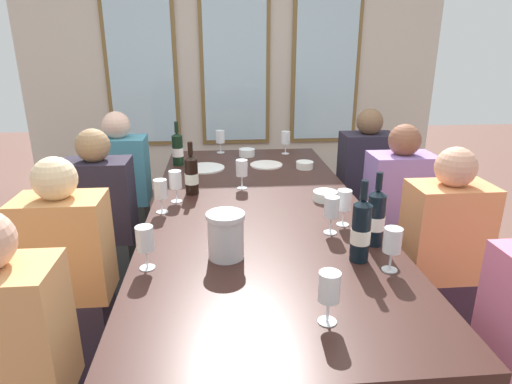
# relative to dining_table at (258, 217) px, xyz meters

# --- Properties ---
(ground_plane) EXTENTS (12.00, 12.00, 0.00)m
(ground_plane) POSITION_rel_dining_table_xyz_m (0.00, 0.00, -0.68)
(ground_plane) COLOR brown
(back_wall_with_windows) EXTENTS (4.32, 0.10, 2.90)m
(back_wall_with_windows) POSITION_rel_dining_table_xyz_m (0.00, 2.58, 0.77)
(back_wall_with_windows) COLOR beige
(back_wall_with_windows) RESTS_ON ground
(dining_table) EXTENTS (1.12, 2.55, 0.74)m
(dining_table) POSITION_rel_dining_table_xyz_m (0.00, 0.00, 0.00)
(dining_table) COLOR #351D18
(dining_table) RESTS_ON ground
(white_plate_0) EXTENTS (0.27, 0.27, 0.01)m
(white_plate_0) POSITION_rel_dining_table_xyz_m (-0.29, 0.75, 0.06)
(white_plate_0) COLOR white
(white_plate_0) RESTS_ON dining_table
(white_plate_1) EXTENTS (0.23, 0.23, 0.01)m
(white_plate_1) POSITION_rel_dining_table_xyz_m (0.13, 0.79, 0.06)
(white_plate_1) COLOR white
(white_plate_1) RESTS_ON dining_table
(metal_pitcher) EXTENTS (0.16, 0.16, 0.19)m
(metal_pitcher) POSITION_rel_dining_table_xyz_m (-0.18, -0.55, 0.16)
(metal_pitcher) COLOR silver
(metal_pitcher) RESTS_ON dining_table
(wine_bottle_0) EXTENTS (0.08, 0.08, 0.31)m
(wine_bottle_0) POSITION_rel_dining_table_xyz_m (-0.48, 0.87, 0.18)
(wine_bottle_0) COLOR black
(wine_bottle_0) RESTS_ON dining_table
(wine_bottle_1) EXTENTS (0.08, 0.08, 0.33)m
(wine_bottle_1) POSITION_rel_dining_table_xyz_m (0.35, -0.62, 0.19)
(wine_bottle_1) COLOR black
(wine_bottle_1) RESTS_ON dining_table
(wine_bottle_2) EXTENTS (0.08, 0.08, 0.30)m
(wine_bottle_2) POSITION_rel_dining_table_xyz_m (-0.35, 0.24, 0.17)
(wine_bottle_2) COLOR black
(wine_bottle_2) RESTS_ON dining_table
(wine_bottle_3) EXTENTS (0.08, 0.08, 0.32)m
(wine_bottle_3) POSITION_rel_dining_table_xyz_m (0.46, -0.49, 0.18)
(wine_bottle_3) COLOR black
(wine_bottle_3) RESTS_ON dining_table
(tasting_bowl_0) EXTENTS (0.13, 0.13, 0.05)m
(tasting_bowl_0) POSITION_rel_dining_table_xyz_m (0.38, 0.07, 0.09)
(tasting_bowl_0) COLOR white
(tasting_bowl_0) RESTS_ON dining_table
(tasting_bowl_1) EXTENTS (0.12, 0.12, 0.05)m
(tasting_bowl_1) POSITION_rel_dining_table_xyz_m (0.02, 1.07, 0.09)
(tasting_bowl_1) COLOR white
(tasting_bowl_1) RESTS_ON dining_table
(tasting_bowl_2) EXTENTS (0.12, 0.12, 0.05)m
(tasting_bowl_2) POSITION_rel_dining_table_xyz_m (0.39, 0.70, 0.08)
(tasting_bowl_2) COLOR white
(tasting_bowl_2) RESTS_ON dining_table
(wine_glass_0) EXTENTS (0.07, 0.07, 0.17)m
(wine_glass_0) POSITION_rel_dining_table_xyz_m (-0.18, 1.20, 0.18)
(wine_glass_0) COLOR white
(wine_glass_0) RESTS_ON dining_table
(wine_glass_1) EXTENTS (0.07, 0.07, 0.17)m
(wine_glass_1) POSITION_rel_dining_table_xyz_m (-0.48, -0.62, 0.18)
(wine_glass_1) COLOR white
(wine_glass_1) RESTS_ON dining_table
(wine_glass_2) EXTENTS (0.07, 0.07, 0.17)m
(wine_glass_2) POSITION_rel_dining_table_xyz_m (-0.43, 0.12, 0.18)
(wine_glass_2) COLOR white
(wine_glass_2) RESTS_ON dining_table
(wine_glass_3) EXTENTS (0.07, 0.07, 0.17)m
(wine_glass_3) POSITION_rel_dining_table_xyz_m (0.32, 1.12, 0.18)
(wine_glass_3) COLOR white
(wine_glass_3) RESTS_ON dining_table
(wine_glass_4) EXTENTS (0.07, 0.07, 0.17)m
(wine_glass_4) POSITION_rel_dining_table_xyz_m (0.12, -1.01, 0.18)
(wine_glass_4) COLOR white
(wine_glass_4) RESTS_ON dining_table
(wine_glass_5) EXTENTS (0.07, 0.07, 0.17)m
(wine_glass_5) POSITION_rel_dining_table_xyz_m (-0.49, -0.03, 0.18)
(wine_glass_5) COLOR white
(wine_glass_5) RESTS_ON dining_table
(wine_glass_6) EXTENTS (0.07, 0.07, 0.17)m
(wine_glass_6) POSITION_rel_dining_table_xyz_m (-0.06, 0.31, 0.18)
(wine_glass_6) COLOR white
(wine_glass_6) RESTS_ON dining_table
(wine_glass_7) EXTENTS (0.07, 0.07, 0.17)m
(wine_glass_7) POSITION_rel_dining_table_xyz_m (0.38, -0.27, 0.18)
(wine_glass_7) COLOR white
(wine_glass_7) RESTS_ON dining_table
(wine_glass_8) EXTENTS (0.07, 0.07, 0.17)m
(wine_glass_8) POSITION_rel_dining_table_xyz_m (0.30, -0.36, 0.18)
(wine_glass_8) COLOR white
(wine_glass_8) RESTS_ON dining_table
(wine_glass_9) EXTENTS (0.07, 0.07, 0.17)m
(wine_glass_9) POSITION_rel_dining_table_xyz_m (0.44, -0.71, 0.18)
(wine_glass_9) COLOR white
(wine_glass_9) RESTS_ON dining_table
(seated_person_0) EXTENTS (0.38, 0.24, 1.11)m
(seated_person_0) POSITION_rel_dining_table_xyz_m (-0.90, -0.92, -0.15)
(seated_person_0) COLOR #30252F
(seated_person_0) RESTS_ON ground
(seated_person_2) EXTENTS (0.38, 0.24, 1.11)m
(seated_person_2) POSITION_rel_dining_table_xyz_m (-0.90, 0.32, -0.15)
(seated_person_2) COLOR #2E363A
(seated_person_2) RESTS_ON ground
(seated_person_3) EXTENTS (0.38, 0.24, 1.11)m
(seated_person_3) POSITION_rel_dining_table_xyz_m (0.90, 0.30, -0.15)
(seated_person_3) COLOR #223A3D
(seated_person_3) RESTS_ON ground
(seated_person_4) EXTENTS (0.38, 0.24, 1.11)m
(seated_person_4) POSITION_rel_dining_table_xyz_m (-0.90, 0.93, -0.15)
(seated_person_4) COLOR #353935
(seated_person_4) RESTS_ON ground
(seated_person_5) EXTENTS (0.38, 0.24, 1.11)m
(seated_person_5) POSITION_rel_dining_table_xyz_m (0.90, 0.91, -0.15)
(seated_person_5) COLOR #2F322C
(seated_person_5) RESTS_ON ground
(seated_person_6) EXTENTS (0.38, 0.24, 1.11)m
(seated_person_6) POSITION_rel_dining_table_xyz_m (-0.90, -0.30, -0.15)
(seated_person_6) COLOR #312837
(seated_person_6) RESTS_ON ground
(seated_person_7) EXTENTS (0.38, 0.24, 1.11)m
(seated_person_7) POSITION_rel_dining_table_xyz_m (0.90, -0.29, -0.15)
(seated_person_7) COLOR #362231
(seated_person_7) RESTS_ON ground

